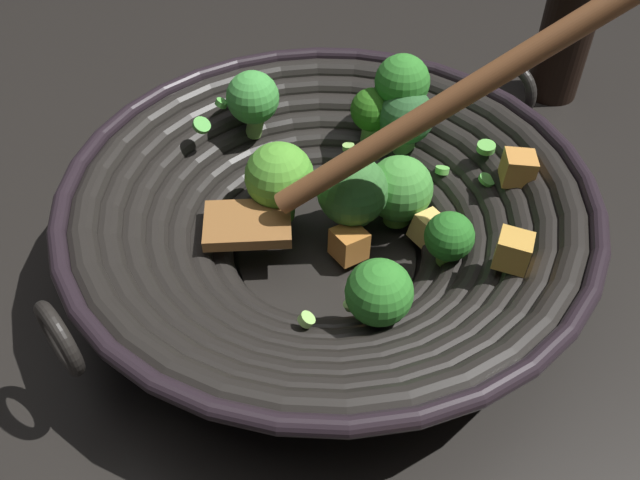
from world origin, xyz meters
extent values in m
plane|color=black|center=(0.00, 0.00, 0.00)|extent=(4.00, 4.00, 0.00)
cylinder|color=black|center=(0.00, 0.00, 0.01)|extent=(0.15, 0.15, 0.01)
torus|color=black|center=(0.00, 0.00, 0.02)|extent=(0.21, 0.21, 0.02)
torus|color=black|center=(0.00, 0.00, 0.03)|extent=(0.24, 0.24, 0.02)
torus|color=black|center=(0.00, 0.00, 0.04)|extent=(0.27, 0.27, 0.02)
torus|color=black|center=(0.00, 0.00, 0.05)|extent=(0.30, 0.30, 0.02)
torus|color=black|center=(0.00, 0.00, 0.06)|extent=(0.34, 0.34, 0.02)
torus|color=black|center=(0.00, 0.00, 0.06)|extent=(0.37, 0.37, 0.02)
torus|color=black|center=(0.00, 0.00, 0.07)|extent=(0.40, 0.40, 0.02)
torus|color=black|center=(0.00, 0.00, 0.08)|extent=(0.42, 0.42, 0.01)
torus|color=black|center=(-0.19, 0.11, 0.08)|extent=(0.04, 0.05, 0.05)
torus|color=black|center=(0.19, -0.11, 0.08)|extent=(0.04, 0.05, 0.05)
cylinder|color=#7BB057|center=(-0.12, 0.00, 0.05)|extent=(0.02, 0.02, 0.02)
sphere|color=#2C6B18|center=(-0.12, 0.00, 0.08)|extent=(0.04, 0.04, 0.04)
cylinder|color=#76C146|center=(-0.06, 0.04, 0.02)|extent=(0.03, 0.03, 0.01)
sphere|color=green|center=(-0.06, 0.04, 0.05)|extent=(0.06, 0.06, 0.06)
cylinder|color=#71A44A|center=(-0.04, 0.01, 0.02)|extent=(0.03, 0.03, 0.02)
sphere|color=#58A842|center=(-0.04, 0.01, 0.05)|extent=(0.05, 0.05, 0.05)
cylinder|color=#68B13D|center=(-0.02, -0.05, 0.03)|extent=(0.03, 0.03, 0.02)
sphere|color=#56A733|center=(-0.02, -0.05, 0.07)|extent=(0.06, 0.06, 0.06)
cylinder|color=#5C964A|center=(-0.12, 0.03, 0.05)|extent=(0.03, 0.03, 0.02)
sphere|color=#2D5E2F|center=(-0.12, 0.03, 0.08)|extent=(0.05, 0.05, 0.05)
cylinder|color=#589146|center=(-0.03, 0.01, 0.03)|extent=(0.03, 0.03, 0.01)
sphere|color=#397634|center=(-0.03, 0.01, 0.06)|extent=(0.06, 0.06, 0.06)
cylinder|color=#6AA43B|center=(-0.01, 0.10, 0.04)|extent=(0.02, 0.02, 0.01)
sphere|color=#297525|center=(-0.01, 0.10, 0.06)|extent=(0.04, 0.04, 0.04)
cylinder|color=#89BB5A|center=(-0.08, -0.10, 0.06)|extent=(0.01, 0.02, 0.02)
sphere|color=green|center=(-0.08, -0.10, 0.09)|extent=(0.05, 0.05, 0.05)
cylinder|color=#639C52|center=(0.07, 0.06, 0.04)|extent=(0.03, 0.03, 0.01)
sphere|color=#32852B|center=(0.07, 0.06, 0.06)|extent=(0.05, 0.05, 0.05)
cylinder|color=#82BF56|center=(-0.13, 0.02, 0.07)|extent=(0.03, 0.03, 0.02)
sphere|color=#32832B|center=(-0.13, 0.02, 0.10)|extent=(0.05, 0.05, 0.05)
cube|color=#EBBF5F|center=(-0.04, 0.08, 0.03)|extent=(0.03, 0.04, 0.03)
cube|color=gold|center=(0.01, 0.15, 0.08)|extent=(0.03, 0.03, 0.03)
cube|color=#C97A33|center=(0.00, 0.02, 0.03)|extent=(0.04, 0.04, 0.03)
cube|color=#D88F40|center=(-0.08, 0.14, 0.08)|extent=(0.03, 0.03, 0.03)
cylinder|color=#6BC651|center=(-0.10, 0.11, 0.08)|extent=(0.02, 0.02, 0.01)
cylinder|color=#99D166|center=(0.10, 0.02, 0.05)|extent=(0.02, 0.02, 0.01)
cylinder|color=#56B247|center=(-0.07, -0.12, 0.09)|extent=(0.02, 0.02, 0.01)
cylinder|color=#99D166|center=(-0.09, -0.01, 0.06)|extent=(0.02, 0.02, 0.01)
cylinder|color=#56B247|center=(-0.08, 0.11, 0.06)|extent=(0.02, 0.02, 0.01)
cylinder|color=#6BC651|center=(-0.09, 0.07, 0.05)|extent=(0.01, 0.01, 0.01)
cylinder|color=#99D166|center=(0.07, 0.04, 0.04)|extent=(0.01, 0.01, 0.01)
cylinder|color=#56B247|center=(-0.04, -0.13, 0.09)|extent=(0.02, 0.02, 0.01)
cylinder|color=#99D166|center=(-0.04, 0.09, 0.04)|extent=(0.02, 0.02, 0.01)
cube|color=brown|center=(0.03, -0.06, 0.05)|extent=(0.07, 0.08, 0.01)
cylinder|color=brown|center=(-0.03, 0.08, 0.16)|extent=(0.11, 0.23, 0.19)
cylinder|color=black|center=(-0.33, 0.15, 0.08)|extent=(0.06, 0.06, 0.15)
camera|label=1|loc=(0.38, 0.13, 0.43)|focal=38.35mm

